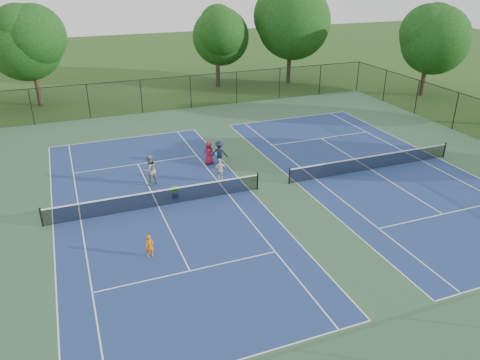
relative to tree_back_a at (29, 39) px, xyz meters
name	(u,v)px	position (x,y,z in m)	size (l,w,h in m)	color
ground	(273,187)	(13.00, -24.00, -6.04)	(140.00, 140.00, 0.00)	#234716
court_pad	(273,187)	(13.00, -24.00, -6.03)	(36.00, 36.00, 0.01)	#31573A
tennis_court_left	(158,205)	(6.00, -24.00, -5.94)	(12.00, 23.83, 1.07)	navy
tennis_court_right	(371,168)	(20.00, -24.00, -5.94)	(12.00, 23.83, 1.07)	navy
perimeter_fence	(274,162)	(13.00, -24.00, -4.44)	(36.08, 36.08, 3.02)	black
tree_back_a	(29,39)	(0.00, 0.00, 0.00)	(6.80, 6.80, 9.15)	#2D2116
tree_back_c	(217,34)	(18.00, 1.00, -0.56)	(6.00, 6.00, 8.40)	#2D2116
tree_back_d	(291,19)	(26.00, 0.00, 0.79)	(7.80, 7.80, 10.37)	#2D2116
tree_side_e	(430,36)	(36.00, -10.00, -0.23)	(6.60, 6.60, 8.87)	#2D2116
child_player	(150,246)	(4.63, -28.66, -5.49)	(0.40, 0.26, 1.10)	orange
instructor	(150,170)	(6.19, -21.03, -5.08)	(0.93, 0.73, 1.92)	gray
bystander_a	(220,170)	(10.24, -22.19, -5.27)	(0.90, 0.37, 1.53)	silver
bystander_b	(220,153)	(11.09, -19.63, -5.20)	(1.08, 0.62, 1.67)	#191F39
bystander_c	(209,153)	(10.47, -19.26, -5.26)	(0.76, 0.49, 1.56)	maroon
ball_crate	(175,195)	(7.13, -23.31, -5.88)	(0.35, 0.28, 0.32)	navy
ball_hopper	(175,190)	(7.13, -23.31, -5.54)	(0.33, 0.26, 0.36)	green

